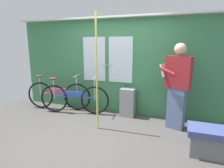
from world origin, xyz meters
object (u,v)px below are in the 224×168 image
at_px(bicycle_near_door, 74,98).
at_px(passenger_reading_newspaper, 177,85).
at_px(trash_bin_by_wall, 128,102).
at_px(bench_seat_corner, 211,141).
at_px(bicycle_leaning_behind, 58,95).
at_px(handrail_pole, 97,73).

relative_size(bicycle_near_door, passenger_reading_newspaper, 1.00).
bearing_deg(trash_bin_by_wall, bench_seat_corner, -35.81).
distance_m(bicycle_near_door, trash_bin_by_wall, 1.35).
bearing_deg(bicycle_leaning_behind, handrail_pole, -37.74).
xyz_separation_m(bicycle_leaning_behind, trash_bin_by_wall, (1.87, 0.14, -0.04)).
relative_size(bicycle_near_door, trash_bin_by_wall, 2.57).
relative_size(bicycle_near_door, handrail_pole, 0.76).
height_order(passenger_reading_newspaper, trash_bin_by_wall, passenger_reading_newspaper).
bearing_deg(passenger_reading_newspaper, bench_seat_corner, 140.94).
relative_size(trash_bin_by_wall, bench_seat_corner, 0.97).
bearing_deg(bench_seat_corner, bicycle_near_door, 162.76).
height_order(bicycle_near_door, handrail_pole, handrail_pole).
distance_m(bicycle_near_door, passenger_reading_newspaper, 2.48).
relative_size(passenger_reading_newspaper, handrail_pole, 0.75).
bearing_deg(bicycle_leaning_behind, bicycle_near_door, -23.51).
bearing_deg(passenger_reading_newspaper, trash_bin_by_wall, 1.43).
height_order(bicycle_near_door, trash_bin_by_wall, bicycle_near_door).
relative_size(bicycle_near_door, bicycle_leaning_behind, 1.01).
relative_size(bicycle_leaning_behind, passenger_reading_newspaper, 0.99).
height_order(bicycle_leaning_behind, bench_seat_corner, bicycle_leaning_behind).
distance_m(trash_bin_by_wall, handrail_pole, 1.27).
bearing_deg(passenger_reading_newspaper, bicycle_near_door, 16.68).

